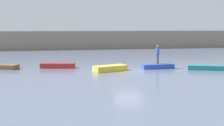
{
  "coord_description": "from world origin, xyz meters",
  "views": [
    {
      "loc": [
        -6.3,
        -24.6,
        3.95
      ],
      "look_at": [
        -1.29,
        1.01,
        0.68
      ],
      "focal_mm": 46.99,
      "sensor_mm": 36.0,
      "label": 1
    }
  ],
  "objects_px": {
    "rowboat_blue": "(157,66)",
    "rowboat_teal": "(209,67)",
    "rowboat_red": "(58,65)",
    "person_blue_shirt": "(158,53)",
    "rowboat_brown": "(4,67)",
    "rowboat_yellow": "(110,68)"
  },
  "relations": [
    {
      "from": "rowboat_brown",
      "to": "rowboat_yellow",
      "type": "bearing_deg",
      "value": 6.19
    },
    {
      "from": "rowboat_yellow",
      "to": "rowboat_red",
      "type": "bearing_deg",
      "value": 127.56
    },
    {
      "from": "rowboat_yellow",
      "to": "person_blue_shirt",
      "type": "bearing_deg",
      "value": -12.43
    },
    {
      "from": "rowboat_red",
      "to": "rowboat_blue",
      "type": "relative_size",
      "value": 1.08
    },
    {
      "from": "rowboat_red",
      "to": "rowboat_teal",
      "type": "height_order",
      "value": "rowboat_red"
    },
    {
      "from": "rowboat_brown",
      "to": "rowboat_red",
      "type": "xyz_separation_m",
      "value": [
        4.97,
        -0.33,
        0.03
      ]
    },
    {
      "from": "rowboat_blue",
      "to": "person_blue_shirt",
      "type": "height_order",
      "value": "person_blue_shirt"
    },
    {
      "from": "rowboat_brown",
      "to": "rowboat_red",
      "type": "relative_size",
      "value": 0.81
    },
    {
      "from": "rowboat_teal",
      "to": "rowboat_red",
      "type": "bearing_deg",
      "value": -175.35
    },
    {
      "from": "rowboat_red",
      "to": "rowboat_blue",
      "type": "xyz_separation_m",
      "value": [
        9.24,
        -2.19,
        -0.02
      ]
    },
    {
      "from": "rowboat_red",
      "to": "rowboat_yellow",
      "type": "distance_m",
      "value": 5.36
    },
    {
      "from": "rowboat_brown",
      "to": "rowboat_blue",
      "type": "bearing_deg",
      "value": 14.59
    },
    {
      "from": "rowboat_teal",
      "to": "person_blue_shirt",
      "type": "bearing_deg",
      "value": 179.52
    },
    {
      "from": "person_blue_shirt",
      "to": "rowboat_teal",
      "type": "bearing_deg",
      "value": -20.96
    },
    {
      "from": "rowboat_brown",
      "to": "rowboat_yellow",
      "type": "distance_m",
      "value": 10.03
    },
    {
      "from": "rowboat_brown",
      "to": "rowboat_blue",
      "type": "xyz_separation_m",
      "value": [
        14.21,
        -2.52,
        0.01
      ]
    },
    {
      "from": "person_blue_shirt",
      "to": "rowboat_red",
      "type": "bearing_deg",
      "value": 166.68
    },
    {
      "from": "rowboat_brown",
      "to": "rowboat_teal",
      "type": "xyz_separation_m",
      "value": [
        18.57,
        -4.19,
        0.01
      ]
    },
    {
      "from": "rowboat_blue",
      "to": "rowboat_teal",
      "type": "height_order",
      "value": "rowboat_blue"
    },
    {
      "from": "person_blue_shirt",
      "to": "rowboat_brown",
      "type": "bearing_deg",
      "value": 169.95
    },
    {
      "from": "rowboat_yellow",
      "to": "rowboat_blue",
      "type": "distance_m",
      "value": 4.74
    },
    {
      "from": "rowboat_blue",
      "to": "rowboat_red",
      "type": "bearing_deg",
      "value": 165.92
    }
  ]
}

